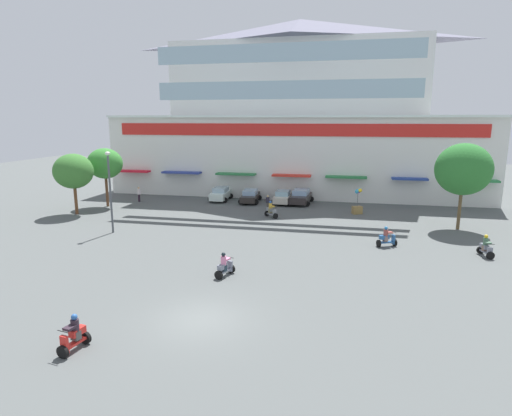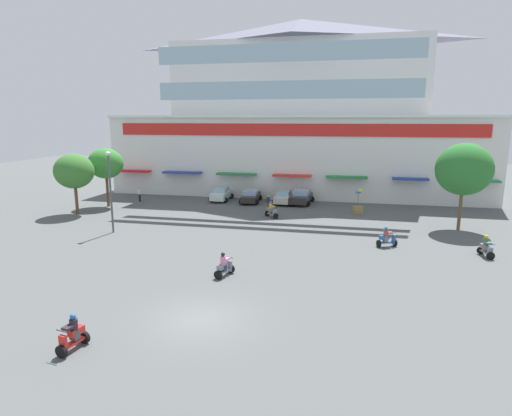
% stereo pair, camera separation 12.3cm
% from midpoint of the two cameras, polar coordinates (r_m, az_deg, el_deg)
% --- Properties ---
extents(ground_plane, '(128.00, 128.00, 0.00)m').
position_cam_midpoint_polar(ground_plane, '(32.20, 0.25, -4.49)').
color(ground_plane, '#515554').
extents(colonial_building, '(43.84, 18.51, 20.68)m').
position_cam_midpoint_polar(colonial_building, '(54.40, 5.54, 11.81)').
color(colonial_building, silver).
rests_on(colonial_building, ground).
extents(plaza_tree_0, '(3.67, 3.29, 6.07)m').
position_cam_midpoint_polar(plaza_tree_0, '(46.97, -19.58, 5.60)').
color(plaza_tree_0, brown).
rests_on(plaza_tree_0, ground).
extents(plaza_tree_1, '(4.45, 4.19, 7.14)m').
position_cam_midpoint_polar(plaza_tree_1, '(38.67, 25.87, 4.66)').
color(plaza_tree_1, brown).
rests_on(plaza_tree_1, ground).
extents(plaza_tree_2, '(3.65, 3.70, 5.82)m').
position_cam_midpoint_polar(plaza_tree_2, '(44.15, -23.26, 4.52)').
color(plaza_tree_2, brown).
rests_on(plaza_tree_2, ground).
extents(parked_car_0, '(2.27, 4.16, 1.51)m').
position_cam_midpoint_polar(parked_car_0, '(48.19, -4.80, 1.90)').
color(parked_car_0, silver).
rests_on(parked_car_0, ground).
extents(parked_car_1, '(2.40, 4.34, 1.39)m').
position_cam_midpoint_polar(parked_car_1, '(46.94, -0.86, 1.61)').
color(parked_car_1, '#2B2622').
rests_on(parked_car_1, ground).
extents(parked_car_2, '(2.22, 3.95, 1.43)m').
position_cam_midpoint_polar(parked_car_2, '(46.38, 3.54, 1.48)').
color(parked_car_2, beige).
rests_on(parked_car_2, ground).
extents(parked_car_3, '(2.62, 4.54, 1.56)m').
position_cam_midpoint_polar(parked_car_3, '(46.43, 5.95, 1.53)').
color(parked_car_3, '#2D2727').
rests_on(parked_car_3, ground).
extents(scooter_rider_0, '(0.75, 1.39, 1.52)m').
position_cam_midpoint_polar(scooter_rider_0, '(19.11, -23.30, -15.38)').
color(scooter_rider_0, black).
rests_on(scooter_rider_0, ground).
extents(scooter_rider_1, '(0.96, 1.48, 1.49)m').
position_cam_midpoint_polar(scooter_rider_1, '(25.23, -4.35, -7.78)').
color(scooter_rider_1, black).
rests_on(scooter_rider_1, ground).
extents(scooter_rider_2, '(0.81, 1.44, 1.49)m').
position_cam_midpoint_polar(scooter_rider_2, '(32.48, 28.22, -4.69)').
color(scooter_rider_2, black).
rests_on(scooter_rider_2, ground).
extents(scooter_rider_3, '(1.42, 1.39, 1.57)m').
position_cam_midpoint_polar(scooter_rider_3, '(39.79, 1.93, -0.36)').
color(scooter_rider_3, black).
rests_on(scooter_rider_3, ground).
extents(scooter_rider_4, '(1.49, 1.02, 1.50)m').
position_cam_midpoint_polar(scooter_rider_4, '(32.21, 16.94, -3.87)').
color(scooter_rider_4, black).
rests_on(scooter_rider_4, ground).
extents(pedestrian_0, '(0.41, 0.41, 1.62)m').
position_cam_midpoint_polar(pedestrian_0, '(42.44, 1.49, 0.80)').
color(pedestrian_0, '#4B4942').
rests_on(pedestrian_0, ground).
extents(pedestrian_1, '(0.54, 0.54, 1.66)m').
position_cam_midpoint_polar(pedestrian_1, '(49.08, -15.43, 1.90)').
color(pedestrian_1, '#291A27').
rests_on(pedestrian_1, ground).
extents(streetlamp_near, '(0.40, 0.40, 6.54)m').
position_cam_midpoint_polar(streetlamp_near, '(35.86, -19.01, 2.82)').
color(streetlamp_near, '#474C51').
rests_on(streetlamp_near, ground).
extents(balloon_vendor_cart, '(1.07, 0.93, 2.53)m').
position_cam_midpoint_polar(balloon_vendor_cart, '(42.29, 13.31, 0.73)').
color(balloon_vendor_cart, olive).
rests_on(balloon_vendor_cart, ground).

